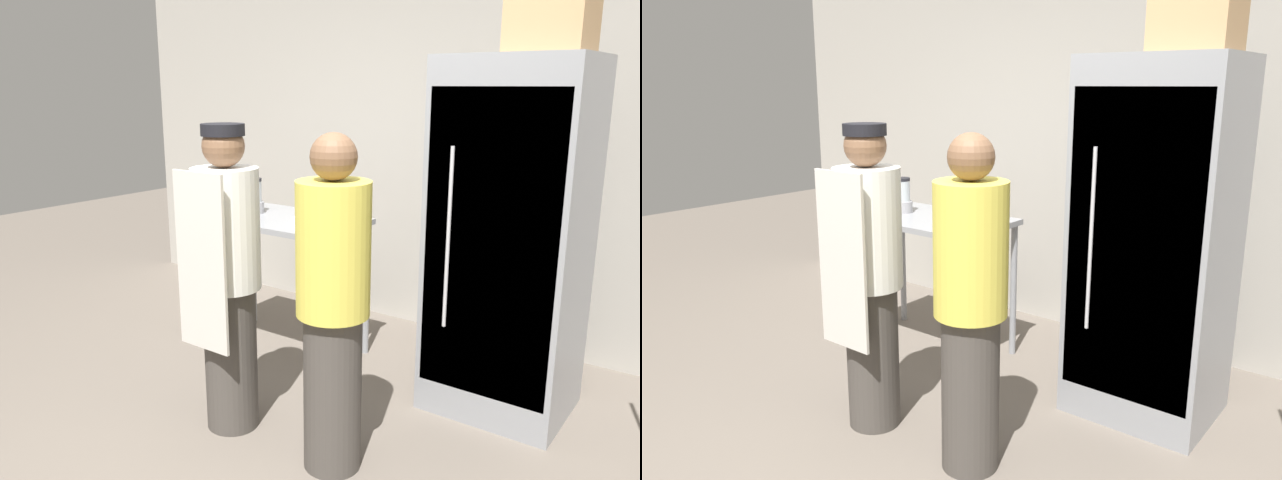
# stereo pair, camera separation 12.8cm
# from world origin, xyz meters

# --- Properties ---
(back_wall) EXTENTS (6.40, 0.12, 2.86)m
(back_wall) POSITION_xyz_m (0.00, 2.41, 1.43)
(back_wall) COLOR #ADA89E
(back_wall) RESTS_ON ground_plane
(refrigerator) EXTENTS (0.75, 0.68, 1.94)m
(refrigerator) POSITION_xyz_m (0.60, 1.48, 0.97)
(refrigerator) COLOR gray
(refrigerator) RESTS_ON ground_plane
(prep_counter) EXTENTS (1.10, 0.65, 0.94)m
(prep_counter) POSITION_xyz_m (-0.90, 1.35, 0.82)
(prep_counter) COLOR gray
(prep_counter) RESTS_ON ground_plane
(donut_box) EXTENTS (0.26, 0.20, 0.24)m
(donut_box) POSITION_xyz_m (-0.56, 1.32, 0.99)
(donut_box) COLOR white
(donut_box) RESTS_ON prep_counter
(blender_pitcher) EXTENTS (0.13, 0.13, 0.24)m
(blender_pitcher) POSITION_xyz_m (-1.12, 1.35, 1.05)
(blender_pitcher) COLOR #99999E
(blender_pitcher) RESTS_ON prep_counter
(cardboard_storage_box) EXTENTS (0.38, 0.34, 0.29)m
(cardboard_storage_box) POSITION_xyz_m (0.74, 1.46, 2.08)
(cardboard_storage_box) COLOR tan
(cardboard_storage_box) RESTS_ON refrigerator
(person_baker) EXTENTS (0.34, 0.36, 1.61)m
(person_baker) POSITION_xyz_m (-0.48, 0.42, 0.84)
(person_baker) COLOR #47423D
(person_baker) RESTS_ON ground_plane
(person_customer) EXTENTS (0.34, 0.34, 1.60)m
(person_customer) POSITION_xyz_m (0.17, 0.44, 0.81)
(person_customer) COLOR #47423D
(person_customer) RESTS_ON ground_plane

